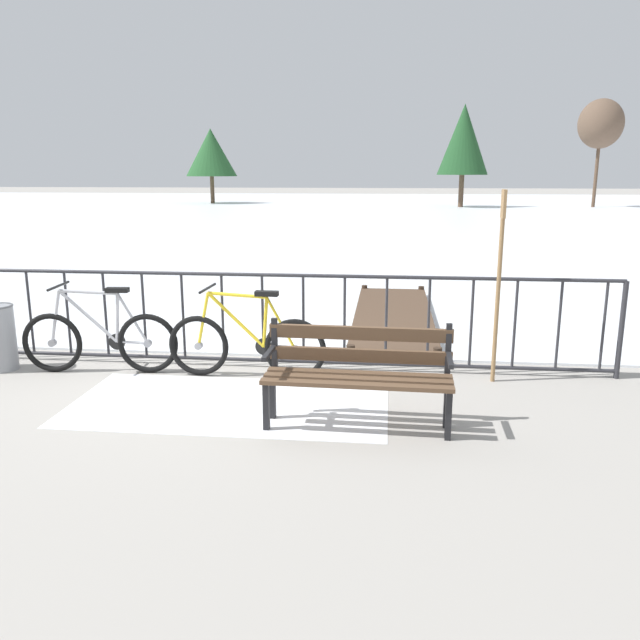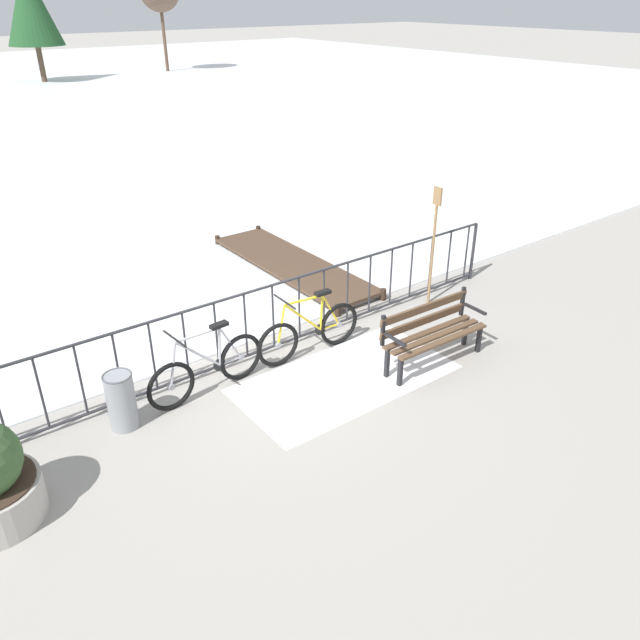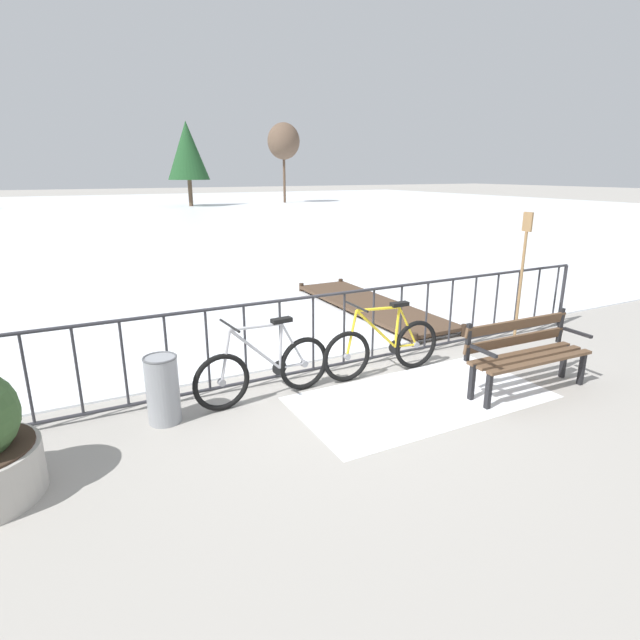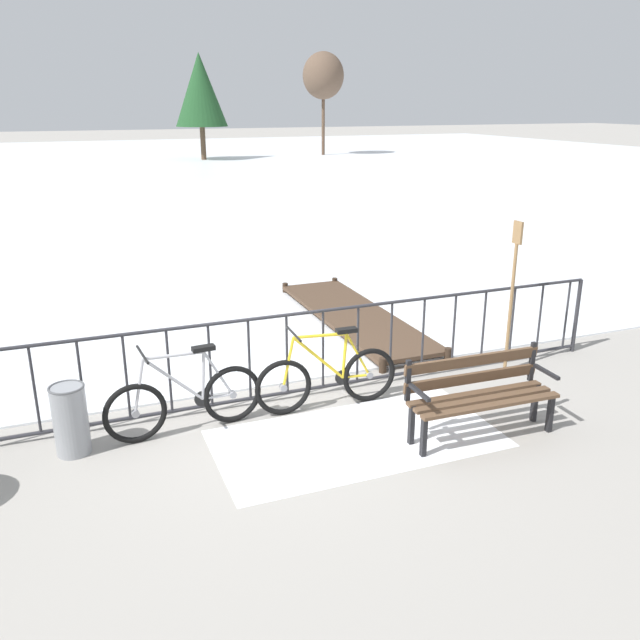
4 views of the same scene
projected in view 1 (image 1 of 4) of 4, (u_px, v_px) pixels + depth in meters
ground_plane at (205, 365)px, 7.27m from camera, size 160.00×160.00×0.00m
frozen_pond at (352, 212)px, 34.77m from camera, size 80.00×56.00×0.03m
snow_patch at (230, 404)px, 6.05m from camera, size 2.99×1.53×0.01m
railing_fence at (203, 317)px, 7.14m from camera, size 9.06×0.06×1.07m
bicycle_near_railing at (100, 340)px, 6.92m from camera, size 1.71×0.52×0.97m
bicycle_second at (247, 344)px, 6.75m from camera, size 1.71×0.52×0.97m
park_bench at (358, 368)px, 5.46m from camera, size 1.61×0.53×0.89m
oar_upright at (499, 274)px, 6.45m from camera, size 0.04×0.16×1.98m
wooden_dock at (393, 315)px, 9.24m from camera, size 1.10×4.08×0.20m
tree_far_west at (464, 140)px, 38.08m from camera, size 3.04×3.04×6.06m
tree_west_mid at (601, 124)px, 37.80m from camera, size 2.61×2.61×6.34m
tree_centre at (211, 153)px, 42.86m from camera, size 3.43×3.43×4.95m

